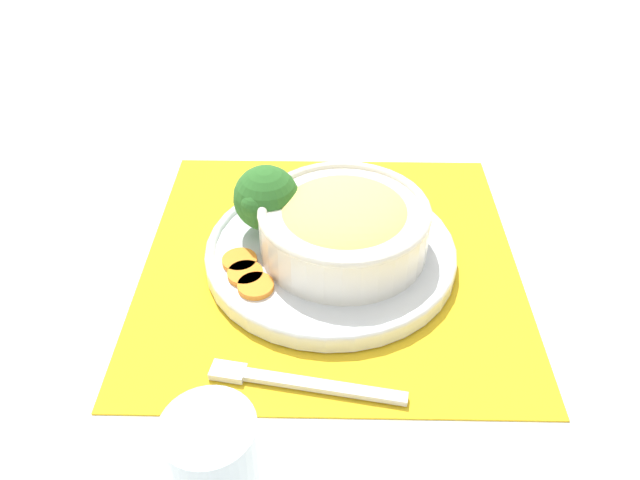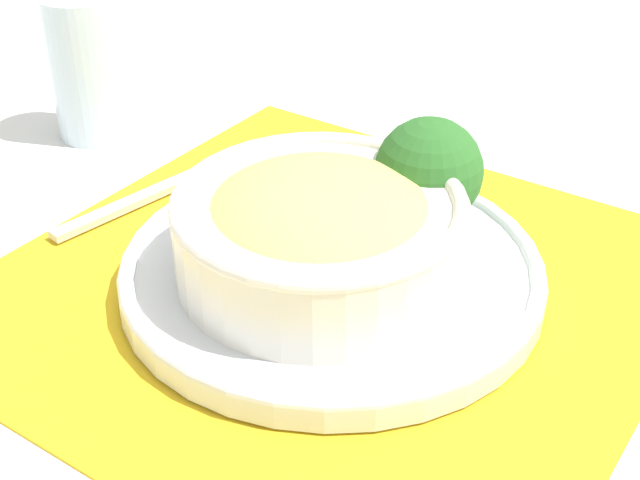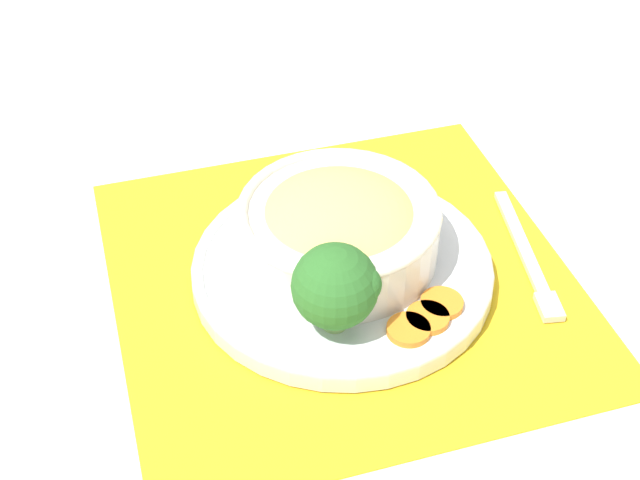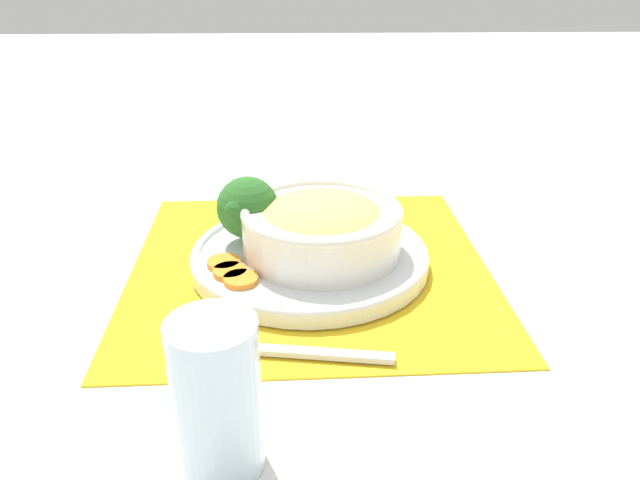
# 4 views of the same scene
# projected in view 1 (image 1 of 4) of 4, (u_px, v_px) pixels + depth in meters

# --- Properties ---
(ground_plane) EXTENTS (4.00, 4.00, 0.00)m
(ground_plane) POSITION_uv_depth(u_px,v_px,m) (330.00, 261.00, 0.71)
(ground_plane) COLOR white
(placemat) EXTENTS (0.44, 0.43, 0.00)m
(placemat) POSITION_uv_depth(u_px,v_px,m) (330.00, 260.00, 0.71)
(placemat) COLOR yellow
(placemat) RESTS_ON ground_plane
(plate) EXTENTS (0.28, 0.28, 0.02)m
(plate) POSITION_uv_depth(u_px,v_px,m) (331.00, 251.00, 0.70)
(plate) COLOR silver
(plate) RESTS_ON placemat
(bowl) EXTENTS (0.19, 0.19, 0.07)m
(bowl) POSITION_uv_depth(u_px,v_px,m) (344.00, 225.00, 0.67)
(bowl) COLOR silver
(bowl) RESTS_ON plate
(broccoli_floret) EXTENTS (0.07, 0.07, 0.08)m
(broccoli_floret) POSITION_uv_depth(u_px,v_px,m) (266.00, 198.00, 0.69)
(broccoli_floret) COLOR #84AD5B
(broccoli_floret) RESTS_ON plate
(carrot_slice_near) EXTENTS (0.04, 0.04, 0.01)m
(carrot_slice_near) POSITION_uv_depth(u_px,v_px,m) (240.00, 261.00, 0.68)
(carrot_slice_near) COLOR orange
(carrot_slice_near) RESTS_ON plate
(carrot_slice_middle) EXTENTS (0.04, 0.04, 0.01)m
(carrot_slice_middle) POSITION_uv_depth(u_px,v_px,m) (245.00, 274.00, 0.66)
(carrot_slice_middle) COLOR orange
(carrot_slice_middle) RESTS_ON plate
(carrot_slice_far) EXTENTS (0.04, 0.04, 0.01)m
(carrot_slice_far) POSITION_uv_depth(u_px,v_px,m) (256.00, 286.00, 0.64)
(carrot_slice_far) COLOR orange
(carrot_slice_far) RESTS_ON plate
(fork) EXTENTS (0.04, 0.18, 0.01)m
(fork) POSITION_uv_depth(u_px,v_px,m) (287.00, 381.00, 0.57)
(fork) COLOR silver
(fork) RESTS_ON placemat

